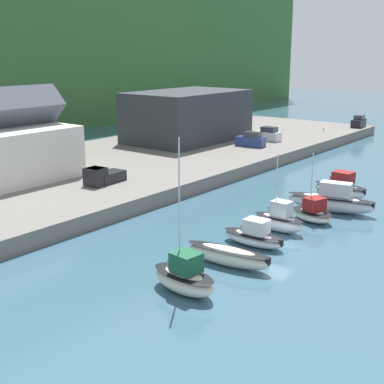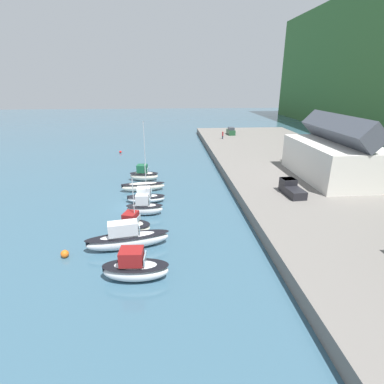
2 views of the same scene
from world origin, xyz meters
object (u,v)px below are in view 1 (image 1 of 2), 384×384
parked_car_1 (251,140)px  moored_boat_4 (313,213)px  moored_boat_2 (254,236)px  parked_car_0 (268,135)px  moored_boat_5 (331,201)px  pickup_truck_0 (102,176)px  moored_boat_6 (340,188)px  parked_car_3 (359,122)px  moored_boat_3 (279,220)px  dog_on_quay (324,128)px  moored_boat_1 (228,256)px  moored_boat_0 (184,277)px

parked_car_1 → moored_boat_4: bearing=-145.0°
moored_boat_2 → parked_car_0: size_ratio=1.28×
moored_boat_4 → moored_boat_5: size_ratio=0.73×
pickup_truck_0 → moored_boat_6: bearing=-146.3°
moored_boat_5 → moored_boat_6: bearing=3.7°
moored_boat_5 → parked_car_3: parked_car_3 is taller
moored_boat_3 → dog_on_quay: (47.99, 17.98, 0.97)m
moored_boat_4 → parked_car_3: 54.45m
moored_boat_2 → parked_car_1: (31.28, 19.88, 1.66)m
moored_boat_4 → pickup_truck_0: size_ratio=1.31×
moored_boat_1 → parked_car_0: (41.93, 21.26, 1.70)m
moored_boat_1 → parked_car_3: size_ratio=1.59×
moored_boat_3 → parked_car_3: bearing=17.2°
moored_boat_0 → moored_boat_1: bearing=9.0°
moored_boat_4 → parked_car_1: bearing=60.1°
moored_boat_5 → pickup_truck_0: 23.64m
parked_car_0 → dog_on_quay: parked_car_0 is taller
moored_boat_3 → moored_boat_4: bearing=-11.0°
moored_boat_5 → moored_boat_6: moored_boat_5 is taller
moored_boat_0 → moored_boat_6: 28.04m
moored_boat_0 → moored_boat_2: bearing=11.7°
moored_boat_3 → moored_boat_5: bearing=-5.6°
moored_boat_3 → moored_boat_5: size_ratio=0.78×
moored_boat_3 → parked_car_1: moored_boat_3 is taller
moored_boat_1 → parked_car_3: 67.36m
moored_boat_5 → pickup_truck_0: size_ratio=1.80×
pickup_truck_0 → moored_boat_5: bearing=-158.4°
moored_boat_3 → moored_boat_6: moored_boat_3 is taller
parked_car_1 → parked_car_3: size_ratio=1.00×
parked_car_0 → moored_boat_5: bearing=-138.0°
moored_boat_1 → parked_car_3: bearing=7.7°
moored_boat_2 → dog_on_quay: bearing=18.7°
parked_car_1 → dog_on_quay: bearing=-12.5°
parked_car_3 → moored_boat_1: bearing=96.6°
moored_boat_4 → dog_on_quay: size_ratio=7.50×
moored_boat_2 → pickup_truck_0: 20.42m
moored_boat_3 → moored_boat_6: (13.53, 0.16, 0.05)m
moored_boat_1 → moored_boat_2: size_ratio=1.29×
parked_car_3 → moored_boat_4: bearing=100.2°
moored_boat_1 → moored_boat_5: 17.30m
moored_boat_3 → parked_car_3: size_ratio=1.54×
pickup_truck_0 → parked_car_0: bearing=-93.7°
dog_on_quay → moored_boat_6: bearing=-91.0°
moored_boat_1 → dog_on_quay: (57.00, 18.82, 1.24)m
moored_boat_1 → moored_boat_3: bearing=-0.6°
moored_boat_1 → moored_boat_2: bearing=2.7°
moored_boat_4 → moored_boat_5: 3.86m
moored_boat_1 → parked_car_3: parked_car_3 is taller
moored_boat_6 → parked_car_3: 45.43m
moored_boat_3 → parked_car_1: bearing=38.5°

